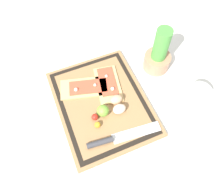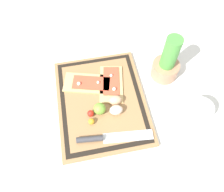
{
  "view_description": "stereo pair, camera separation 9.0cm",
  "coord_description": "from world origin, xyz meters",
  "px_view_note": "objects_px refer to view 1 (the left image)",
  "views": [
    {
      "loc": [
        0.41,
        -0.13,
        0.82
      ],
      "look_at": [
        0.0,
        0.05,
        0.04
      ],
      "focal_mm": 35.0,
      "sensor_mm": 36.0,
      "label": 1
    },
    {
      "loc": [
        0.44,
        -0.04,
        0.82
      ],
      "look_at": [
        0.0,
        0.05,
        0.04
      ],
      "focal_mm": 35.0,
      "sensor_mm": 36.0,
      "label": 2
    }
  ],
  "objects_px": {
    "pizza_slice_far": "(108,84)",
    "lime": "(103,111)",
    "knife": "(112,139)",
    "pizza_slice_near": "(85,88)",
    "cherry_tomato_yellow": "(98,125)",
    "egg_brown": "(116,99)",
    "cherry_tomato_red": "(95,117)",
    "egg_pink": "(119,109)",
    "herb_pot": "(158,56)",
    "sauce_jar": "(197,98)"
  },
  "relations": [
    {
      "from": "lime",
      "to": "pizza_slice_far",
      "type": "bearing_deg",
      "value": 149.75
    },
    {
      "from": "pizza_slice_near",
      "to": "egg_brown",
      "type": "distance_m",
      "value": 0.15
    },
    {
      "from": "cherry_tomato_red",
      "to": "lime",
      "type": "bearing_deg",
      "value": 102.58
    },
    {
      "from": "lime",
      "to": "herb_pot",
      "type": "relative_size",
      "value": 0.22
    },
    {
      "from": "egg_pink",
      "to": "cherry_tomato_yellow",
      "type": "bearing_deg",
      "value": -75.72
    },
    {
      "from": "pizza_slice_far",
      "to": "knife",
      "type": "relative_size",
      "value": 0.69
    },
    {
      "from": "egg_pink",
      "to": "herb_pot",
      "type": "relative_size",
      "value": 0.24
    },
    {
      "from": "cherry_tomato_red",
      "to": "sauce_jar",
      "type": "distance_m",
      "value": 0.42
    },
    {
      "from": "lime",
      "to": "sauce_jar",
      "type": "distance_m",
      "value": 0.39
    },
    {
      "from": "pizza_slice_far",
      "to": "egg_pink",
      "type": "height_order",
      "value": "egg_pink"
    },
    {
      "from": "pizza_slice_far",
      "to": "lime",
      "type": "bearing_deg",
      "value": -30.25
    },
    {
      "from": "lime",
      "to": "cherry_tomato_yellow",
      "type": "height_order",
      "value": "lime"
    },
    {
      "from": "herb_pot",
      "to": "lime",
      "type": "bearing_deg",
      "value": -66.33
    },
    {
      "from": "lime",
      "to": "cherry_tomato_yellow",
      "type": "xyz_separation_m",
      "value": [
        0.04,
        -0.04,
        -0.01
      ]
    },
    {
      "from": "pizza_slice_far",
      "to": "lime",
      "type": "height_order",
      "value": "lime"
    },
    {
      "from": "egg_brown",
      "to": "sauce_jar",
      "type": "xyz_separation_m",
      "value": [
        0.12,
        0.3,
        0.0
      ]
    },
    {
      "from": "pizza_slice_far",
      "to": "cherry_tomato_yellow",
      "type": "relative_size",
      "value": 8.38
    },
    {
      "from": "lime",
      "to": "sauce_jar",
      "type": "relative_size",
      "value": 0.49
    },
    {
      "from": "pizza_slice_far",
      "to": "cherry_tomato_red",
      "type": "distance_m",
      "value": 0.17
    },
    {
      "from": "pizza_slice_far",
      "to": "egg_brown",
      "type": "relative_size",
      "value": 3.77
    },
    {
      "from": "pizza_slice_near",
      "to": "egg_pink",
      "type": "height_order",
      "value": "egg_pink"
    },
    {
      "from": "cherry_tomato_yellow",
      "to": "sauce_jar",
      "type": "distance_m",
      "value": 0.42
    },
    {
      "from": "pizza_slice_far",
      "to": "cherry_tomato_red",
      "type": "bearing_deg",
      "value": -40.06
    },
    {
      "from": "knife",
      "to": "egg_brown",
      "type": "xyz_separation_m",
      "value": [
        -0.15,
        0.08,
        0.01
      ]
    },
    {
      "from": "egg_brown",
      "to": "lime",
      "type": "bearing_deg",
      "value": -67.79
    },
    {
      "from": "cherry_tomato_red",
      "to": "cherry_tomato_yellow",
      "type": "relative_size",
      "value": 1.11
    },
    {
      "from": "egg_brown",
      "to": "cherry_tomato_red",
      "type": "bearing_deg",
      "value": -71.08
    },
    {
      "from": "cherry_tomato_red",
      "to": "sauce_jar",
      "type": "bearing_deg",
      "value": 78.28
    },
    {
      "from": "pizza_slice_far",
      "to": "cherry_tomato_red",
      "type": "relative_size",
      "value": 7.55
    },
    {
      "from": "pizza_slice_far",
      "to": "knife",
      "type": "bearing_deg",
      "value": -18.73
    },
    {
      "from": "pizza_slice_near",
      "to": "lime",
      "type": "xyz_separation_m",
      "value": [
        0.14,
        0.03,
        0.02
      ]
    },
    {
      "from": "cherry_tomato_red",
      "to": "herb_pot",
      "type": "relative_size",
      "value": 0.12
    },
    {
      "from": "pizza_slice_near",
      "to": "egg_pink",
      "type": "bearing_deg",
      "value": 30.17
    },
    {
      "from": "pizza_slice_far",
      "to": "cherry_tomato_yellow",
      "type": "distance_m",
      "value": 0.2
    },
    {
      "from": "lime",
      "to": "cherry_tomato_red",
      "type": "xyz_separation_m",
      "value": [
        0.01,
        -0.04,
        -0.01
      ]
    },
    {
      "from": "knife",
      "to": "herb_pot",
      "type": "bearing_deg",
      "value": 128.04
    },
    {
      "from": "egg_pink",
      "to": "cherry_tomato_yellow",
      "type": "height_order",
      "value": "egg_pink"
    },
    {
      "from": "herb_pot",
      "to": "sauce_jar",
      "type": "xyz_separation_m",
      "value": [
        0.23,
        0.06,
        -0.03
      ]
    },
    {
      "from": "cherry_tomato_yellow",
      "to": "herb_pot",
      "type": "distance_m",
      "value": 0.4
    },
    {
      "from": "egg_brown",
      "to": "lime",
      "type": "distance_m",
      "value": 0.08
    },
    {
      "from": "knife",
      "to": "pizza_slice_near",
      "type": "bearing_deg",
      "value": -176.22
    },
    {
      "from": "egg_pink",
      "to": "cherry_tomato_red",
      "type": "relative_size",
      "value": 2.0
    },
    {
      "from": "lime",
      "to": "cherry_tomato_red",
      "type": "bearing_deg",
      "value": -77.42
    },
    {
      "from": "cherry_tomato_yellow",
      "to": "sauce_jar",
      "type": "xyz_separation_m",
      "value": [
        0.05,
        0.41,
        0.01
      ]
    },
    {
      "from": "pizza_slice_near",
      "to": "egg_pink",
      "type": "distance_m",
      "value": 0.18
    },
    {
      "from": "knife",
      "to": "sauce_jar",
      "type": "bearing_deg",
      "value": 93.33
    },
    {
      "from": "cherry_tomato_yellow",
      "to": "sauce_jar",
      "type": "bearing_deg",
      "value": 82.92
    },
    {
      "from": "lime",
      "to": "sauce_jar",
      "type": "xyz_separation_m",
      "value": [
        0.09,
        0.37,
        0.0
      ]
    },
    {
      "from": "egg_pink",
      "to": "egg_brown",
      "type": "bearing_deg",
      "value": 172.68
    },
    {
      "from": "egg_brown",
      "to": "sauce_jar",
      "type": "height_order",
      "value": "sauce_jar"
    }
  ]
}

